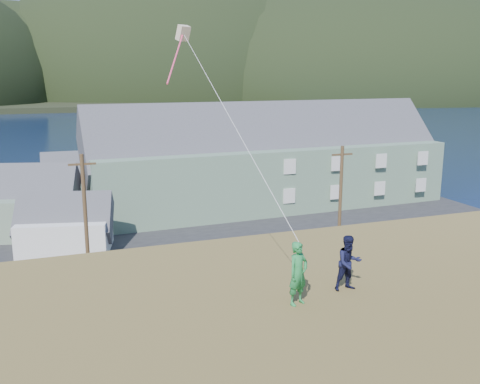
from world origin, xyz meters
The scene contains 15 objects.
ground centered at (0.00, 0.00, 0.00)m, with size 900.00×900.00×0.00m, color #0A1638.
grass_strip centered at (0.00, -2.00, 0.05)m, with size 110.00×8.00×0.10m, color #4C3D19.
waterfront_lot centered at (0.00, 17.00, 0.06)m, with size 72.00×36.00×0.12m, color #28282B.
wharf centered at (-6.00, 40.00, 0.45)m, with size 26.00×14.00×0.90m, color gray.
far_shore centered at (0.00, 330.00, 1.00)m, with size 900.00×320.00×2.00m, color black.
far_hills centered at (35.59, 279.38, 2.00)m, with size 760.00×265.00×143.00m.
lodge centered at (16.66, 18.75, 4.94)m, with size 36.90×11.59×12.85m.
shed_palegreen_near centered at (-7.22, 16.33, 2.71)m, with size 11.14×8.50×7.21m.
shed_white centered at (-3.60, 10.01, 2.15)m, with size 7.84×6.07×5.54m.
shed_palegreen_far centered at (-0.51, 27.97, 2.45)m, with size 9.57×5.57×6.36m.
utility_poles centered at (-2.08, 1.50, 4.38)m, with size 33.18×0.24×8.65m.
parked_cars centered at (-8.80, 21.55, 0.83)m, with size 26.00×12.70×1.51m.
kite_flyer_green centered at (1.65, -18.82, 8.07)m, with size 0.64×0.42×1.75m, color #227E3D.
kite_flyer_navy centered at (3.45, -18.42, 8.01)m, with size 0.79×0.61×1.62m, color black.
kite_rig centered at (0.55, -11.22, 14.54)m, with size 1.15×4.26×9.89m.
Camera 1 is at (-4.40, -30.95, 13.26)m, focal length 40.00 mm.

